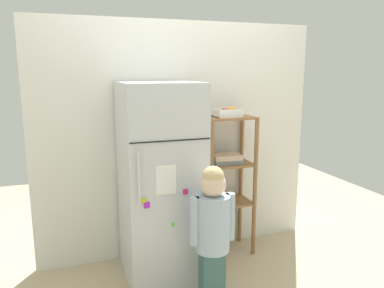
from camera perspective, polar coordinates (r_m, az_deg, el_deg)
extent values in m
plane|color=tan|center=(3.32, 0.23, -18.38)|extent=(6.00, 6.00, 0.00)
cube|color=silver|center=(3.31, -1.94, 0.54)|extent=(2.52, 0.03, 2.06)
cube|color=silver|center=(2.96, -4.90, -5.77)|extent=(0.59, 0.66, 1.56)
cube|color=black|center=(2.55, -3.20, 0.49)|extent=(0.57, 0.01, 0.01)
cylinder|color=silver|center=(2.53, -8.12, -5.18)|extent=(0.02, 0.02, 0.37)
cube|color=white|center=(2.61, -3.99, -5.50)|extent=(0.14, 0.01, 0.21)
cube|color=#59CD3C|center=(2.73, -2.93, -12.25)|extent=(0.03, 0.01, 0.02)
cube|color=#C31C6C|center=(2.67, -1.02, -7.34)|extent=(0.04, 0.02, 0.04)
cube|color=yellow|center=(2.61, -7.41, -8.57)|extent=(0.03, 0.01, 0.03)
cube|color=#AB25CC|center=(2.63, -6.91, -9.28)|extent=(0.04, 0.02, 0.04)
cube|color=#385F5B|center=(2.79, 3.08, -19.66)|extent=(0.17, 0.10, 0.42)
cylinder|color=#9EB2C6|center=(2.61, 3.18, -11.99)|extent=(0.24, 0.24, 0.40)
sphere|color=#9EB2C6|center=(2.60, 2.63, -7.61)|extent=(0.10, 0.10, 0.10)
sphere|color=beige|center=(2.51, 3.25, -6.16)|extent=(0.18, 0.18, 0.18)
sphere|color=tan|center=(2.50, 3.26, -5.09)|extent=(0.15, 0.15, 0.15)
cylinder|color=#9EB2C6|center=(2.55, 0.41, -11.78)|extent=(0.07, 0.07, 0.34)
cylinder|color=#9EB2C6|center=(2.65, 5.85, -11.00)|extent=(0.07, 0.07, 0.34)
cylinder|color=olive|center=(3.17, 2.97, -7.48)|extent=(0.04, 0.04, 1.25)
cylinder|color=olive|center=(3.34, 9.63, -6.64)|extent=(0.04, 0.04, 1.25)
cylinder|color=olive|center=(3.42, 1.21, -6.08)|extent=(0.04, 0.04, 1.25)
cylinder|color=olive|center=(3.58, 7.49, -5.38)|extent=(0.04, 0.04, 1.25)
cube|color=olive|center=(3.24, 5.57, 4.08)|extent=(0.43, 0.30, 0.02)
cube|color=olive|center=(3.31, 5.43, -3.06)|extent=(0.43, 0.30, 0.02)
cube|color=olive|center=(3.42, 5.32, -8.86)|extent=(0.43, 0.30, 0.02)
cube|color=#99B2C6|center=(3.31, 5.29, -2.56)|extent=(0.25, 0.18, 0.04)
cube|color=#C6AD8E|center=(3.27, 5.28, -1.95)|extent=(0.26, 0.19, 0.04)
cylinder|color=#4C7266|center=(3.38, 4.10, -8.52)|extent=(0.14, 0.14, 0.05)
cube|color=white|center=(3.23, 5.35, 4.28)|extent=(0.23, 0.20, 0.01)
cube|color=white|center=(3.14, 6.08, 4.65)|extent=(0.23, 0.01, 0.07)
cube|color=white|center=(3.31, 4.68, 5.02)|extent=(0.23, 0.01, 0.07)
cube|color=white|center=(3.18, 3.52, 4.78)|extent=(0.01, 0.20, 0.07)
cube|color=white|center=(3.27, 7.15, 4.90)|extent=(0.01, 0.20, 0.07)
sphere|color=red|center=(3.19, 4.95, 4.88)|extent=(0.07, 0.07, 0.07)
sphere|color=#A92A24|center=(3.25, 5.05, 4.93)|extent=(0.06, 0.06, 0.06)
sphere|color=#B7432C|center=(3.24, 5.75, 4.95)|extent=(0.07, 0.07, 0.07)
sphere|color=orange|center=(3.21, 6.11, 5.02)|extent=(0.08, 0.08, 0.08)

